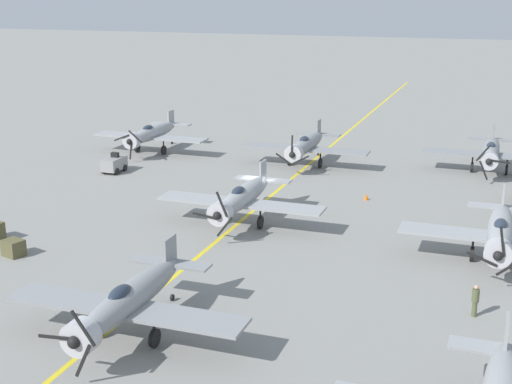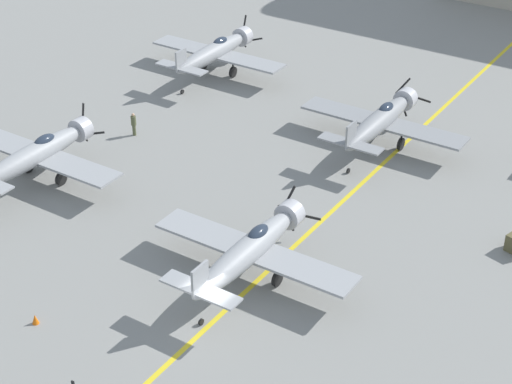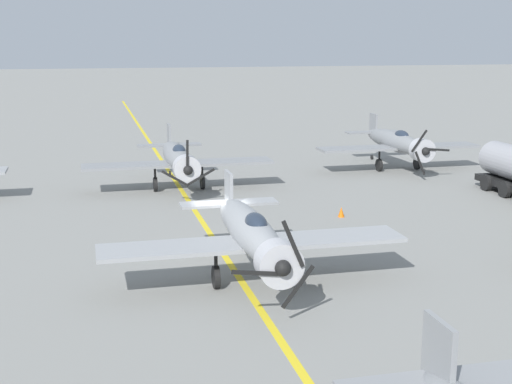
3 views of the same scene
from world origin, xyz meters
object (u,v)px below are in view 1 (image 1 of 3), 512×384
(airplane_mid_left, at_px, (500,231))
(tow_tractor, at_px, (114,164))
(airplane_far_center, at_px, (128,300))
(airplane_near_left, at_px, (491,151))
(traffic_cone, at_px, (366,197))
(ground_crew_walking, at_px, (475,299))
(airplane_near_right, at_px, (151,133))
(airplane_near_center, at_px, (306,145))
(supply_crate_by_tanker, at_px, (13,248))
(airplane_mid_center, at_px, (242,198))

(airplane_mid_left, distance_m, tow_tractor, 35.63)
(airplane_mid_left, bearing_deg, airplane_far_center, 49.57)
(airplane_near_left, relative_size, traffic_cone, 21.82)
(airplane_near_left, bearing_deg, ground_crew_walking, 98.66)
(ground_crew_walking, bearing_deg, traffic_cone, -63.67)
(airplane_mid_left, bearing_deg, traffic_cone, -41.30)
(airplane_near_right, relative_size, ground_crew_walking, 6.96)
(airplane_mid_left, height_order, tow_tractor, airplane_mid_left)
(airplane_near_center, bearing_deg, airplane_mid_left, 136.94)
(airplane_near_center, height_order, airplane_near_left, airplane_near_center)
(airplane_near_center, relative_size, supply_crate_by_tanker, 9.57)
(airplane_far_center, bearing_deg, airplane_mid_center, -96.67)
(traffic_cone, bearing_deg, airplane_mid_center, 51.91)
(airplane_near_center, xyz_separation_m, tow_tractor, (15.84, 8.27, -1.22))
(airplane_mid_left, height_order, airplane_near_left, airplane_mid_left)
(airplane_mid_center, height_order, ground_crew_walking, airplane_mid_center)
(airplane_near_left, height_order, airplane_mid_center, airplane_mid_center)
(airplane_near_right, relative_size, supply_crate_by_tanker, 9.57)
(airplane_near_right, distance_m, airplane_far_center, 40.43)
(tow_tractor, relative_size, ground_crew_walking, 1.51)
(airplane_near_left, distance_m, airplane_far_center, 42.09)
(airplane_mid_left, xyz_separation_m, airplane_mid_center, (17.35, -1.43, 0.00))
(ground_crew_walking, bearing_deg, supply_crate_by_tanker, 1.65)
(airplane_near_right, height_order, supply_crate_by_tanker, airplane_near_right)
(airplane_near_left, distance_m, ground_crew_walking, 31.30)
(airplane_mid_left, xyz_separation_m, traffic_cone, (10.23, -10.51, -1.74))
(airplane_mid_left, relative_size, traffic_cone, 21.82)
(airplane_mid_left, height_order, airplane_far_center, airplane_mid_left)
(airplane_mid_left, relative_size, supply_crate_by_tanker, 9.57)
(airplane_near_center, height_order, airplane_mid_center, airplane_near_center)
(airplane_near_left, relative_size, airplane_far_center, 1.00)
(ground_crew_walking, bearing_deg, airplane_mid_left, -96.17)
(airplane_mid_left, height_order, airplane_mid_center, airplane_mid_left)
(airplane_near_center, distance_m, traffic_cone, 12.15)
(supply_crate_by_tanker, bearing_deg, airplane_far_center, 149.59)
(airplane_near_right, relative_size, airplane_near_left, 1.00)
(airplane_near_left, xyz_separation_m, airplane_mid_center, (15.97, 21.51, 0.00))
(airplane_mid_center, relative_size, supply_crate_by_tanker, 9.57)
(airplane_far_center, height_order, ground_crew_walking, airplane_far_center)
(airplane_near_right, xyz_separation_m, airplane_far_center, (-17.85, 36.28, -0.00))
(airplane_near_center, height_order, tow_tractor, airplane_near_center)
(airplane_far_center, bearing_deg, airplane_near_center, -97.50)
(airplane_near_right, bearing_deg, airplane_near_center, -166.49)
(airplane_near_right, height_order, tow_tractor, airplane_near_right)
(airplane_near_right, xyz_separation_m, traffic_cone, (-23.96, 9.37, -1.74))
(airplane_mid_left, distance_m, airplane_far_center, 23.15)
(airplane_mid_left, relative_size, ground_crew_walking, 6.96)
(airplane_near_right, relative_size, tow_tractor, 4.62)
(airplane_near_left, relative_size, supply_crate_by_tanker, 9.57)
(traffic_cone, bearing_deg, airplane_mid_left, 134.22)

